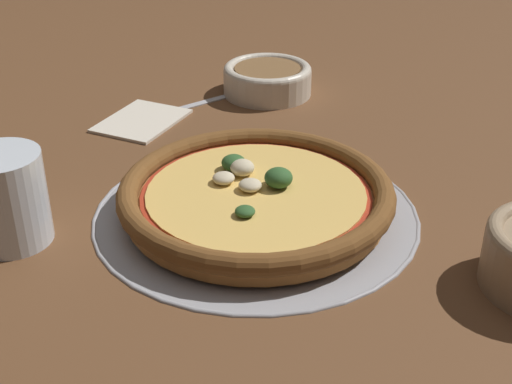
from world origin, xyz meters
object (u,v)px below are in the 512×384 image
at_px(pizza_tray, 256,212).
at_px(napkin, 142,119).
at_px(fork, 172,110).
at_px(bowl_far, 267,78).
at_px(pizza, 256,196).
at_px(drinking_cup, 6,198).

bearing_deg(pizza_tray, napkin, 61.76).
bearing_deg(fork, bowl_far, 169.93).
bearing_deg(fork, napkin, 6.88).
height_order(bowl_far, fork, bowl_far).
bearing_deg(napkin, bowl_far, -29.27).
height_order(pizza_tray, bowl_far, bowl_far).
bearing_deg(pizza_tray, pizza, 44.93).
bearing_deg(napkin, drinking_cup, -167.39).
distance_m(bowl_far, drinking_cup, 0.49).
height_order(drinking_cup, napkin, drinking_cup).
relative_size(bowl_far, drinking_cup, 1.38).
relative_size(bowl_far, napkin, 1.03).
relative_size(pizza, bowl_far, 2.24).
bearing_deg(bowl_far, napkin, 150.73).
xyz_separation_m(napkin, fork, (0.05, -0.02, -0.00)).
bearing_deg(fork, pizza, 75.54).
distance_m(napkin, fork, 0.05).
bearing_deg(bowl_far, pizza, -153.50).
xyz_separation_m(pizza_tray, fork, (0.19, 0.25, -0.00)).
distance_m(pizza, fork, 0.31).
xyz_separation_m(drinking_cup, napkin, (0.31, 0.07, -0.04)).
height_order(pizza, bowl_far, pizza).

